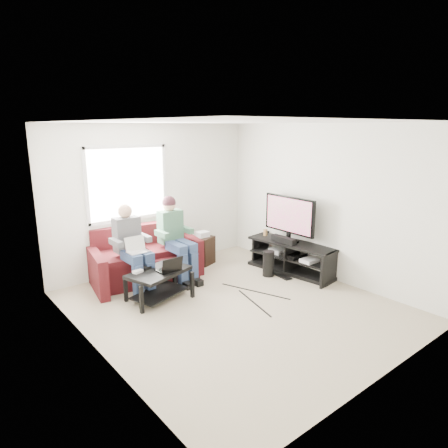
# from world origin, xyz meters

# --- Properties ---
(floor) EXTENTS (4.50, 4.50, 0.00)m
(floor) POSITION_xyz_m (0.00, 0.00, 0.00)
(floor) COLOR tan
(floor) RESTS_ON ground
(ceiling) EXTENTS (4.50, 4.50, 0.00)m
(ceiling) POSITION_xyz_m (0.00, 0.00, 2.60)
(ceiling) COLOR white
(ceiling) RESTS_ON wall_back
(wall_back) EXTENTS (4.50, 0.00, 4.50)m
(wall_back) POSITION_xyz_m (0.00, 2.25, 1.30)
(wall_back) COLOR silver
(wall_back) RESTS_ON floor
(wall_front) EXTENTS (4.50, 0.00, 4.50)m
(wall_front) POSITION_xyz_m (0.00, -2.25, 1.30)
(wall_front) COLOR silver
(wall_front) RESTS_ON floor
(wall_left) EXTENTS (0.00, 4.50, 4.50)m
(wall_left) POSITION_xyz_m (-2.00, 0.00, 1.30)
(wall_left) COLOR silver
(wall_left) RESTS_ON floor
(wall_right) EXTENTS (0.00, 4.50, 4.50)m
(wall_right) POSITION_xyz_m (2.00, 0.00, 1.30)
(wall_right) COLOR silver
(wall_right) RESTS_ON floor
(window) EXTENTS (1.48, 0.04, 1.28)m
(window) POSITION_xyz_m (-0.50, 2.23, 1.60)
(window) COLOR white
(window) RESTS_ON wall_back
(sofa) EXTENTS (2.05, 1.17, 0.89)m
(sofa) POSITION_xyz_m (-0.45, 1.81, 0.33)
(sofa) COLOR #4F1315
(sofa) RESTS_ON floor
(person_left) EXTENTS (0.40, 0.71, 1.37)m
(person_left) POSITION_xyz_m (-0.85, 1.47, 0.76)
(person_left) COLOR navy
(person_left) RESTS_ON sofa
(person_right) EXTENTS (0.40, 0.71, 1.41)m
(person_right) POSITION_xyz_m (-0.05, 1.49, 0.82)
(person_right) COLOR navy
(person_right) RESTS_ON sofa
(laptop_silver) EXTENTS (0.34, 0.25, 0.24)m
(laptop_silver) POSITION_xyz_m (-0.85, 1.28, 0.74)
(laptop_silver) COLOR silver
(laptop_silver) RESTS_ON person_left
(coffee_table) EXTENTS (1.04, 0.80, 0.46)m
(coffee_table) POSITION_xyz_m (-0.71, 0.90, 0.34)
(coffee_table) COLOR black
(coffee_table) RESTS_ON floor
(laptop_black) EXTENTS (0.38, 0.30, 0.24)m
(laptop_black) POSITION_xyz_m (-0.59, 0.82, 0.58)
(laptop_black) COLOR black
(laptop_black) RESTS_ON coffee_table
(controller_a) EXTENTS (0.16, 0.12, 0.04)m
(controller_a) POSITION_xyz_m (-0.99, 1.02, 0.48)
(controller_a) COLOR silver
(controller_a) RESTS_ON coffee_table
(controller_b) EXTENTS (0.16, 0.13, 0.04)m
(controller_b) POSITION_xyz_m (-0.81, 1.08, 0.48)
(controller_b) COLOR black
(controller_b) RESTS_ON coffee_table
(controller_c) EXTENTS (0.16, 0.13, 0.04)m
(controller_c) POSITION_xyz_m (-0.41, 1.05, 0.48)
(controller_c) COLOR gray
(controller_c) RESTS_ON coffee_table
(tv_stand) EXTENTS (0.72, 1.71, 0.55)m
(tv_stand) POSITION_xyz_m (1.73, 0.45, 0.24)
(tv_stand) COLOR black
(tv_stand) RESTS_ON floor
(tv) EXTENTS (0.12, 1.10, 0.81)m
(tv) POSITION_xyz_m (1.73, 0.55, 1.01)
(tv) COLOR black
(tv) RESTS_ON tv_stand
(soundbar) EXTENTS (0.12, 0.50, 0.10)m
(soundbar) POSITION_xyz_m (1.61, 0.55, 0.60)
(soundbar) COLOR black
(soundbar) RESTS_ON tv_stand
(drink_cup) EXTENTS (0.08, 0.08, 0.12)m
(drink_cup) POSITION_xyz_m (1.68, 1.08, 0.61)
(drink_cup) COLOR #9B7242
(drink_cup) RESTS_ON tv_stand
(console_white) EXTENTS (0.30, 0.22, 0.06)m
(console_white) POSITION_xyz_m (1.73, 0.05, 0.32)
(console_white) COLOR silver
(console_white) RESTS_ON tv_stand
(console_grey) EXTENTS (0.34, 0.26, 0.08)m
(console_grey) POSITION_xyz_m (1.73, 0.75, 0.33)
(console_grey) COLOR gray
(console_grey) RESTS_ON tv_stand
(console_black) EXTENTS (0.38, 0.30, 0.07)m
(console_black) POSITION_xyz_m (1.73, 0.40, 0.32)
(console_black) COLOR black
(console_black) RESTS_ON tv_stand
(subwoofer) EXTENTS (0.20, 0.20, 0.45)m
(subwoofer) POSITION_xyz_m (1.26, 0.56, 0.22)
(subwoofer) COLOR black
(subwoofer) RESTS_ON floor
(keyboard_floor) EXTENTS (0.19, 0.42, 0.02)m
(keyboard_floor) POSITION_xyz_m (1.42, 0.38, 0.01)
(keyboard_floor) COLOR black
(keyboard_floor) RESTS_ON floor
(end_table) EXTENTS (0.35, 0.35, 0.63)m
(end_table) POSITION_xyz_m (0.75, 1.80, 0.28)
(end_table) COLOR black
(end_table) RESTS_ON floor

